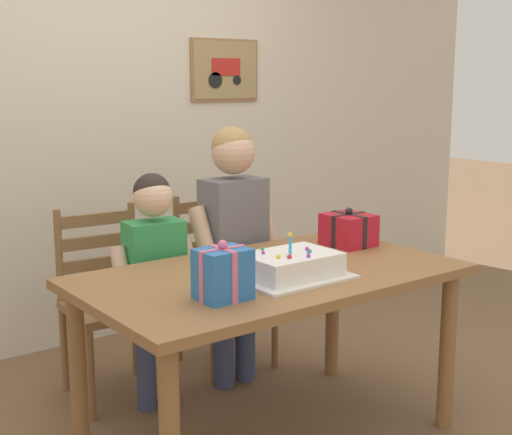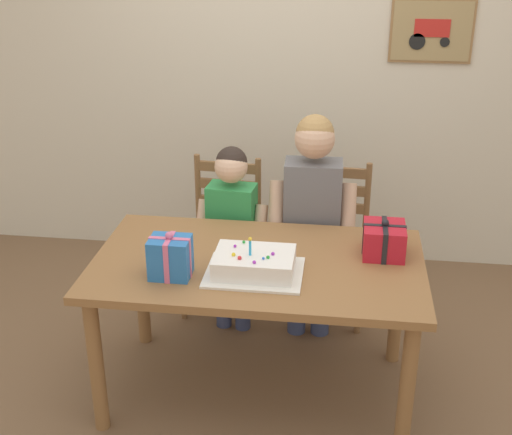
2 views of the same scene
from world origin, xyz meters
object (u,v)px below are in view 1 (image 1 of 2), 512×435
(gift_box_beside_cake, at_px, (349,230))
(child_older, at_px, (234,231))
(chair_left, at_px, (109,302))
(dining_table, at_px, (271,293))
(child_younger, at_px, (155,268))
(birthday_cake, at_px, (291,266))
(gift_box_red_large, at_px, (223,274))
(chair_right, at_px, (222,279))

(gift_box_beside_cake, xyz_separation_m, child_older, (-0.37, 0.43, -0.03))
(chair_left, distance_m, child_older, 0.70)
(dining_table, height_order, child_younger, child_younger)
(gift_box_beside_cake, bearing_deg, birthday_cake, -154.65)
(birthday_cake, bearing_deg, chair_left, 108.48)
(dining_table, bearing_deg, birthday_cake, -89.65)
(dining_table, distance_m, gift_box_beside_cake, 0.63)
(gift_box_beside_cake, bearing_deg, chair_left, 142.46)
(chair_left, bearing_deg, gift_box_red_large, -92.39)
(gift_box_beside_cake, relative_size, child_older, 0.17)
(child_older, bearing_deg, child_younger, 179.94)
(chair_right, height_order, child_younger, child_younger)
(dining_table, xyz_separation_m, gift_box_beside_cake, (0.59, 0.15, 0.17))
(child_younger, bearing_deg, gift_box_red_large, -100.91)
(dining_table, bearing_deg, chair_left, 111.01)
(gift_box_beside_cake, bearing_deg, dining_table, -165.78)
(dining_table, bearing_deg, gift_box_red_large, -152.24)
(chair_right, xyz_separation_m, child_younger, (-0.55, -0.27, 0.21))
(chair_left, xyz_separation_m, child_older, (0.55, -0.27, 0.33))
(gift_box_red_large, relative_size, chair_right, 0.24)
(dining_table, xyz_separation_m, chair_left, (-0.33, 0.85, -0.19))
(child_younger, bearing_deg, gift_box_beside_cake, -27.92)
(gift_box_beside_cake, xyz_separation_m, chair_right, (-0.25, 0.70, -0.36))
(gift_box_red_large, height_order, gift_box_beside_cake, gift_box_red_large)
(child_younger, bearing_deg, chair_left, 111.03)
(birthday_cake, xyz_separation_m, gift_box_beside_cake, (0.59, 0.28, 0.03))
(chair_right, relative_size, child_older, 0.70)
(dining_table, height_order, gift_box_red_large, gift_box_red_large)
(dining_table, xyz_separation_m, child_older, (0.22, 0.58, 0.14))
(child_older, bearing_deg, chair_left, 153.47)
(dining_table, height_order, chair_right, chair_right)
(gift_box_red_large, bearing_deg, birthday_cake, 10.10)
(gift_box_red_large, height_order, child_younger, child_younger)
(child_older, bearing_deg, gift_box_beside_cake, -49.58)
(gift_box_red_large, relative_size, child_younger, 0.20)
(birthday_cake, xyz_separation_m, chair_left, (-0.33, 0.98, -0.33))
(birthday_cake, relative_size, child_younger, 0.39)
(chair_left, xyz_separation_m, child_younger, (0.11, -0.27, 0.21))
(gift_box_beside_cake, distance_m, chair_right, 0.83)
(birthday_cake, height_order, gift_box_beside_cake, birthday_cake)
(chair_left, height_order, child_younger, child_younger)
(gift_box_red_large, xyz_separation_m, chair_right, (0.70, 1.05, -0.38))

